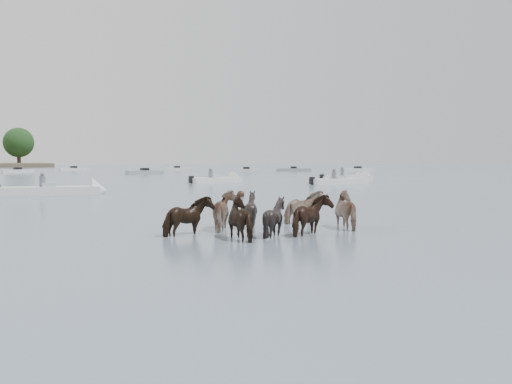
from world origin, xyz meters
name	(u,v)px	position (x,y,z in m)	size (l,w,h in m)	color
ground	(200,233)	(0.00, 0.00, 0.00)	(400.00, 400.00, 0.00)	#4C5E6E
pony_herd	(271,216)	(2.01, -0.57, 0.46)	(6.60, 3.99, 1.38)	black
swimming_pony	(240,195)	(7.34, 14.05, 0.10)	(0.72, 0.44, 0.44)	black
motorboat_b	(64,191)	(-1.31, 20.46, 0.22)	(6.42, 2.42, 1.92)	silver
motorboat_c	(222,180)	(13.60, 32.47, 0.23)	(5.52, 2.62, 1.92)	silver
motorboat_d	(345,181)	(21.91, 25.28, 0.22)	(5.95, 2.03, 1.92)	silver
motorboat_e	(353,178)	(26.93, 31.53, 0.23)	(5.82, 2.07, 1.92)	silver
distant_flotilla	(23,171)	(-0.44, 77.55, 0.26)	(105.60, 28.34, 0.93)	gray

